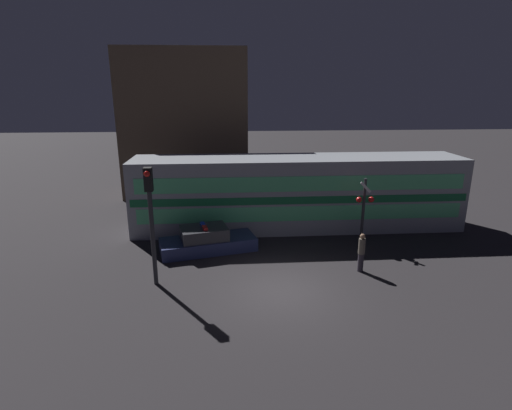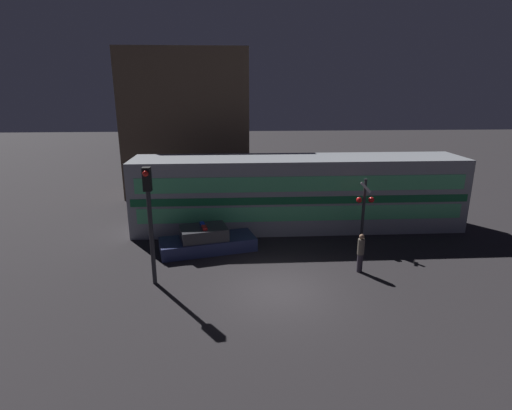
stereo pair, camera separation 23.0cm
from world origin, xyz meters
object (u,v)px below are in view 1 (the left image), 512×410
at_px(police_car, 207,241).
at_px(pedestrian, 361,252).
at_px(train, 298,193).
at_px(traffic_light_corner, 151,213).
at_px(crossing_signal_near, 364,207).

bearing_deg(police_car, pedestrian, -36.29).
height_order(train, traffic_light_corner, traffic_light_corner).
height_order(train, crossing_signal_near, train).
height_order(police_car, pedestrian, pedestrian).
bearing_deg(pedestrian, traffic_light_corner, -176.29).
distance_m(pedestrian, traffic_light_corner, 8.79).
relative_size(train, pedestrian, 10.51).
relative_size(police_car, crossing_signal_near, 1.43).
bearing_deg(crossing_signal_near, traffic_light_corner, -159.42).
bearing_deg(pedestrian, crossing_signal_near, 70.87).
distance_m(train, crossing_signal_near, 3.97).
relative_size(pedestrian, crossing_signal_near, 0.51).
bearing_deg(police_car, crossing_signal_near, -11.58).
distance_m(crossing_signal_near, traffic_light_corner, 10.28).
relative_size(train, crossing_signal_near, 5.34).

